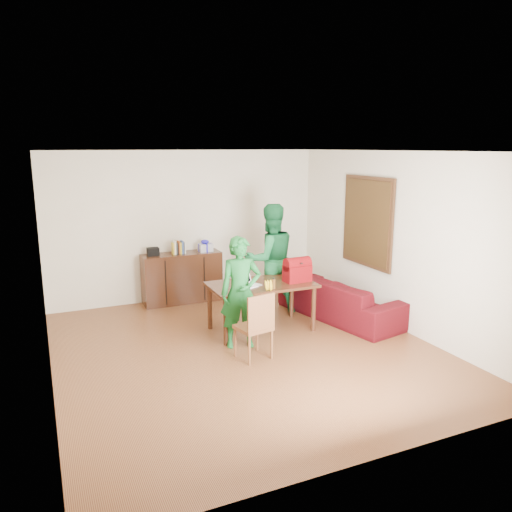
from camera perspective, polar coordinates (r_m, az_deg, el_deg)
name	(u,v)px	position (r m, az deg, el deg)	size (l,w,h in m)	color
room	(243,256)	(6.75, -1.50, 0.00)	(5.20, 5.70, 2.90)	#472111
table	(261,289)	(7.56, 0.62, -3.81)	(1.59, 0.91, 0.74)	black
chair	(254,339)	(6.69, -0.23, -9.47)	(0.48, 0.47, 0.91)	brown
person_near	(241,292)	(6.92, -1.77, -4.19)	(0.57, 0.38, 1.57)	#155F25
person_far	(270,259)	(8.28, 1.66, -0.38)	(0.90, 0.70, 1.85)	#156231
laptop	(249,283)	(7.37, -0.78, -3.15)	(0.38, 0.33, 0.23)	white
bananas	(269,288)	(7.17, 1.45, -3.73)	(0.16, 0.10, 0.06)	gold
bottle	(274,283)	(7.25, 2.01, -3.13)	(0.05, 0.05, 0.16)	brown
red_bag	(297,272)	(7.64, 4.73, -1.83)	(0.40, 0.23, 0.30)	#750707
sofa	(341,298)	(8.33, 9.65, -4.76)	(2.23, 0.87, 0.65)	#380714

